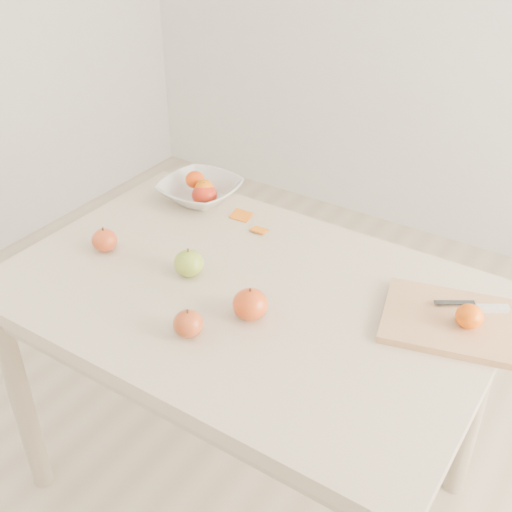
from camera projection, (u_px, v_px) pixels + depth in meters
The scene contains 15 objects.
ground at pixel (247, 483), 2.00m from camera, with size 3.50×3.50×0.00m, color #C6B293.
table at pixel (245, 320), 1.64m from camera, with size 1.20×0.80×0.75m.
cutting_board at pixel (455, 322), 1.46m from camera, with size 0.32×0.24×0.02m, color tan.
board_tangerine at pixel (469, 316), 1.42m from camera, with size 0.06×0.06×0.05m, color #E96008.
fruit_bowl at pixel (200, 191), 1.96m from camera, with size 0.24×0.24×0.06m, color silver.
bowl_tangerine_near at pixel (195, 180), 1.96m from camera, with size 0.06×0.06×0.05m, color #E74808.
bowl_tangerine_far at pixel (204, 188), 1.92m from camera, with size 0.06×0.06×0.05m, color orange.
orange_peel_a at pixel (241, 217), 1.88m from camera, with size 0.06×0.04×0.00m, color orange.
orange_peel_b at pixel (259, 231), 1.81m from camera, with size 0.04×0.04×0.00m, color orange.
paring_knife at pixel (486, 307), 1.48m from camera, with size 0.16×0.09×0.01m.
apple_green at pixel (189, 263), 1.62m from camera, with size 0.08×0.08×0.07m, color olive.
apple_red_e at pixel (250, 304), 1.47m from camera, with size 0.08×0.08×0.07m, color maroon.
apple_red_b at pixel (104, 240), 1.72m from camera, with size 0.07×0.07×0.06m, color maroon.
apple_red_c at pixel (188, 324), 1.43m from camera, with size 0.07×0.07×0.06m, color maroon.
apple_red_a at pixel (205, 195), 1.92m from camera, with size 0.08×0.08×0.07m, color #9F080B.
Camera 1 is at (0.72, -1.05, 1.69)m, focal length 45.00 mm.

